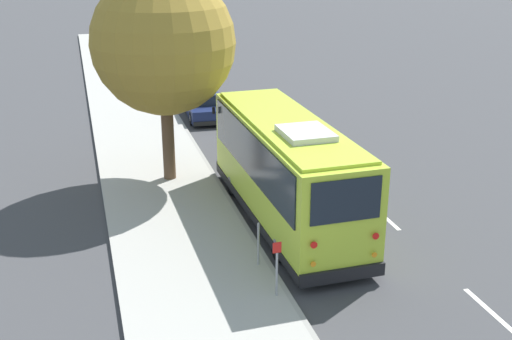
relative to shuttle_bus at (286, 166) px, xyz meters
name	(u,v)px	position (x,y,z in m)	size (l,w,h in m)	color
ground_plane	(290,208)	(0.86, -0.45, -1.85)	(160.00, 160.00, 0.00)	#3D3D3F
sidewalk_slab	(173,220)	(0.86, 3.49, -1.78)	(80.00, 4.05, 0.15)	#A3A099
curb_strip	(236,212)	(0.86, 1.40, -1.78)	(80.00, 0.14, 0.15)	gray
shuttle_bus	(286,166)	(0.00, 0.00, 0.00)	(8.96, 2.73, 3.47)	#ADC633
parked_sedan_navy	(203,105)	(12.66, 0.12, -1.24)	(4.46, 1.82, 1.31)	#19234C
parked_sedan_maroon	(178,76)	(19.48, 0.22, -1.24)	(4.65, 2.02, 1.32)	maroon
parked_sedan_silver	(160,56)	(26.30, 0.38, -1.26)	(4.48, 1.87, 1.28)	#A8AAAF
parked_sedan_blue	(149,41)	(32.55, 0.37, -1.23)	(4.56, 1.87, 1.33)	navy
parked_sedan_gray	(141,28)	(39.97, 0.14, -1.24)	(4.34, 1.87, 1.32)	slate
street_tree	(162,32)	(4.51, 3.03, 3.58)	(4.97, 4.97, 8.18)	brown
sign_post_near	(277,268)	(-4.41, 1.70, -0.94)	(0.06, 0.22, 1.47)	gray
sign_post_far	(258,244)	(-2.78, 1.70, -1.08)	(0.06, 0.06, 1.24)	gray
lane_stripe_behind	(494,314)	(-6.44, -3.17, -1.85)	(2.40, 0.14, 0.01)	silver
lane_stripe_mid	(382,215)	(-0.44, -3.17, -1.85)	(2.40, 0.14, 0.01)	silver
lane_stripe_ahead	(316,156)	(5.56, -3.17, -1.85)	(2.40, 0.14, 0.01)	silver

